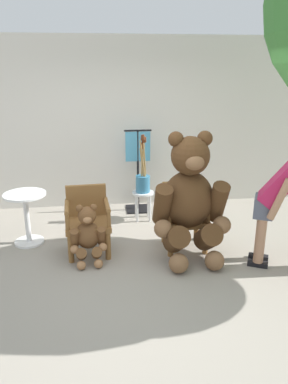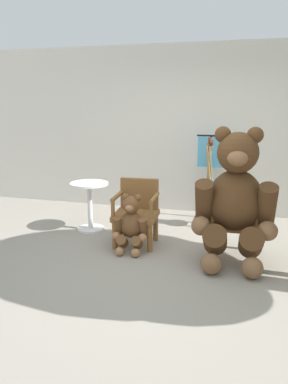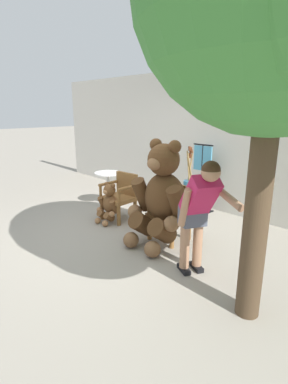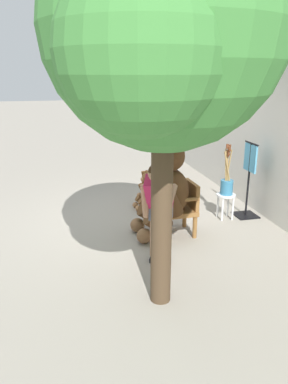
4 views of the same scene
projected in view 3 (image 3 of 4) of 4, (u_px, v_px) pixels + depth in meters
ground_plane at (118, 237)px, 4.87m from camera, size 60.00×60.00×0.00m
back_wall at (208, 140)px, 6.10m from camera, size 10.00×0.16×2.80m
wooden_chair_left at (121, 195)px, 5.59m from camera, size 0.59×0.55×0.86m
wooden_chair_right at (172, 211)px, 4.71m from camera, size 0.57×0.53×0.86m
teddy_bear_large at (161, 195)px, 4.44m from camera, size 0.96×0.91×1.60m
teddy_bear_small at (109, 203)px, 5.42m from camera, size 0.45×0.43×0.74m
person_visitor at (199, 208)px, 3.50m from camera, size 0.89×0.51×1.49m
white_stool at (189, 199)px, 5.69m from camera, size 0.34×0.34×0.46m
brush_bucket at (189, 183)px, 5.60m from camera, size 0.22×0.22×0.91m
round_side_table at (108, 185)px, 6.39m from camera, size 0.56×0.56×0.72m
clothing_display_stand at (202, 177)px, 5.90m from camera, size 0.44×0.40×1.36m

